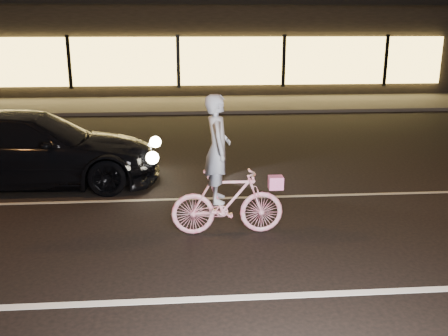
{
  "coord_description": "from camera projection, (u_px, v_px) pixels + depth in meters",
  "views": [
    {
      "loc": [
        0.21,
        -6.66,
        3.08
      ],
      "look_at": [
        0.79,
        0.6,
        0.98
      ],
      "focal_mm": 40.0,
      "sensor_mm": 36.0,
      "label": 1
    }
  ],
  "objects": [
    {
      "name": "lane_stripe_far",
      "position": [
        175.0,
        199.0,
        9.13
      ],
      "size": [
        60.0,
        0.1,
        0.01
      ],
      "primitive_type": "cube",
      "color": "gray",
      "rests_on": "ground"
    },
    {
      "name": "sidewalk",
      "position": [
        179.0,
        105.0,
        19.65
      ],
      "size": [
        30.0,
        4.0,
        0.12
      ],
      "primitive_type": "cube",
      "color": "#383533",
      "rests_on": "ground"
    },
    {
      "name": "lane_stripe_near",
      "position": [
        170.0,
        301.0,
        5.77
      ],
      "size": [
        60.0,
        0.12,
        0.01
      ],
      "primitive_type": "cube",
      "color": "silver",
      "rests_on": "ground"
    },
    {
      "name": "ground",
      "position": [
        173.0,
        246.0,
        7.21
      ],
      "size": [
        90.0,
        90.0,
        0.0
      ],
      "primitive_type": "plane",
      "color": "black",
      "rests_on": "ground"
    },
    {
      "name": "storefront",
      "position": [
        179.0,
        44.0,
        24.79
      ],
      "size": [
        25.4,
        8.42,
        4.2
      ],
      "color": "black",
      "rests_on": "ground"
    },
    {
      "name": "sedan",
      "position": [
        31.0,
        149.0,
        9.82
      ],
      "size": [
        5.04,
        2.08,
        1.45
      ],
      "rotation": [
        0.0,
        0.0,
        1.58
      ],
      "color": "black",
      "rests_on": "ground"
    },
    {
      "name": "cyclist",
      "position": [
        225.0,
        186.0,
        7.44
      ],
      "size": [
        1.7,
        0.59,
        2.14
      ],
      "rotation": [
        0.0,
        0.0,
        1.57
      ],
      "color": "#E92F62",
      "rests_on": "ground"
    }
  ]
}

